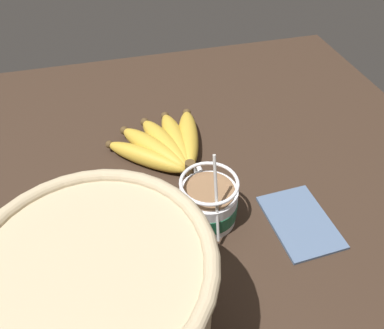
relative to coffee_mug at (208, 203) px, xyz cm
name	(u,v)px	position (x,y,z in cm)	size (l,w,h in cm)	color
table	(185,209)	(4.30, 3.10, -5.56)	(117.87, 117.87, 3.47)	#332319
coffee_mug	(208,203)	(0.00, 0.00, 0.00)	(14.97, 10.17, 16.78)	silver
banana_bunch	(167,144)	(19.14, 3.42, -1.71)	(20.97, 21.84, 4.44)	#4C381E
woven_basket	(104,305)	(-17.76, 18.27, 7.05)	(26.79, 26.79, 20.83)	tan
napkin	(300,222)	(-5.39, -15.52, -3.52)	(15.25, 11.02, 0.60)	slate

